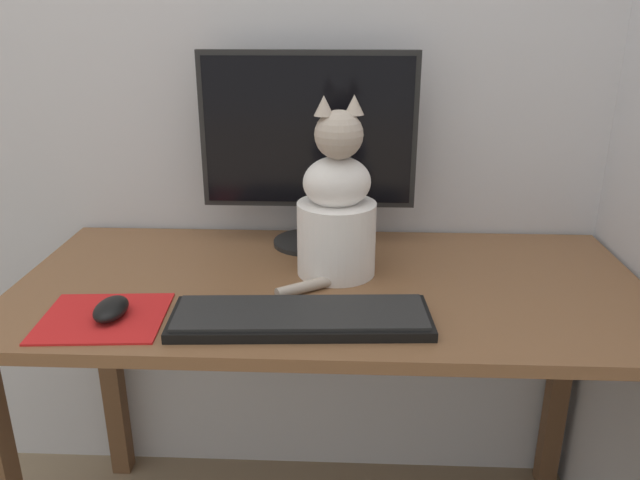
{
  "coord_description": "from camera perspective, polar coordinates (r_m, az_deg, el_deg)",
  "views": [
    {
      "loc": [
        0.03,
        -1.18,
        1.27
      ],
      "look_at": [
        -0.02,
        -0.07,
        0.85
      ],
      "focal_mm": 35.0,
      "sensor_mm": 36.0,
      "label": 1
    }
  ],
  "objects": [
    {
      "name": "wall_back",
      "position": [
        1.52,
        1.41,
        19.85
      ],
      "size": [
        7.0,
        0.04,
        2.5
      ],
      "color": "silver",
      "rests_on": "ground_plane"
    },
    {
      "name": "cat",
      "position": [
        1.29,
        1.53,
        2.7
      ],
      "size": [
        0.22,
        0.25,
        0.38
      ],
      "rotation": [
        0.0,
        0.0,
        0.24
      ],
      "color": "white",
      "rests_on": "desk"
    },
    {
      "name": "keyboard",
      "position": [
        1.13,
        -1.77,
        -7.05
      ],
      "size": [
        0.47,
        0.18,
        0.02
      ],
      "rotation": [
        0.0,
        0.0,
        0.06
      ],
      "color": "black",
      "rests_on": "desk"
    },
    {
      "name": "mousepad_left",
      "position": [
        1.21,
        -19.18,
        -6.72
      ],
      "size": [
        0.23,
        0.21,
        0.0
      ],
      "rotation": [
        0.0,
        0.0,
        0.07
      ],
      "color": "red",
      "rests_on": "desk"
    },
    {
      "name": "desk",
      "position": [
        1.34,
        0.86,
        -8.0
      ],
      "size": [
        1.29,
        0.62,
        0.73
      ],
      "color": "brown",
      "rests_on": "ground_plane"
    },
    {
      "name": "computer_mouse_left",
      "position": [
        1.2,
        -18.57,
        -5.99
      ],
      "size": [
        0.06,
        0.1,
        0.03
      ],
      "color": "black",
      "rests_on": "mousepad_left"
    },
    {
      "name": "monitor",
      "position": [
        1.43,
        -1.08,
        8.96
      ],
      "size": [
        0.49,
        0.17,
        0.45
      ],
      "color": "black",
      "rests_on": "desk"
    }
  ]
}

